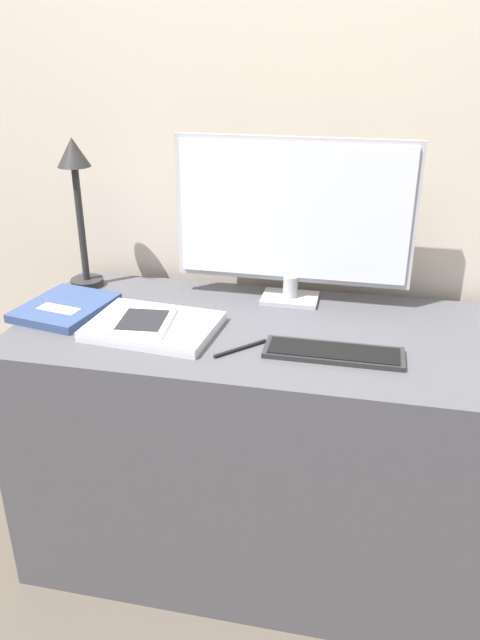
{
  "coord_description": "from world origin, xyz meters",
  "views": [
    {
      "loc": [
        0.21,
        -1.19,
        1.4
      ],
      "look_at": [
        -0.07,
        0.13,
        0.78
      ],
      "focal_mm": 35.0,
      "sensor_mm": 36.0,
      "label": 1
    }
  ],
  "objects_px": {
    "keyboard": "(334,353)",
    "ereader": "(143,321)",
    "desk_lamp": "(77,188)",
    "pen": "(240,348)",
    "monitor": "(293,217)",
    "notebook": "(65,307)",
    "laptop": "(153,326)"
  },
  "relations": [
    {
      "from": "pen",
      "to": "keyboard",
      "type": "bearing_deg",
      "value": 5.24
    },
    {
      "from": "keyboard",
      "to": "ereader",
      "type": "height_order",
      "value": "ereader"
    },
    {
      "from": "monitor",
      "to": "notebook",
      "type": "xyz_separation_m",
      "value": [
        -0.58,
        -0.2,
        -0.23
      ]
    },
    {
      "from": "notebook",
      "to": "desk_lamp",
      "type": "bearing_deg",
      "value": 97.24
    },
    {
      "from": "keyboard",
      "to": "ereader",
      "type": "distance_m",
      "value": 0.48
    },
    {
      "from": "desk_lamp",
      "to": "pen",
      "type": "relative_size",
      "value": 3.82
    },
    {
      "from": "desk_lamp",
      "to": "pen",
      "type": "distance_m",
      "value": 0.68
    },
    {
      "from": "keyboard",
      "to": "desk_lamp",
      "type": "height_order",
      "value": "desk_lamp"
    },
    {
      "from": "notebook",
      "to": "pen",
      "type": "xyz_separation_m",
      "value": [
        0.51,
        -0.12,
        -0.01
      ]
    },
    {
      "from": "monitor",
      "to": "ereader",
      "type": "relative_size",
      "value": 3.37
    },
    {
      "from": "notebook",
      "to": "pen",
      "type": "relative_size",
      "value": 2.47
    },
    {
      "from": "desk_lamp",
      "to": "notebook",
      "type": "distance_m",
      "value": 0.34
    },
    {
      "from": "keyboard",
      "to": "notebook",
      "type": "xyz_separation_m",
      "value": [
        -0.72,
        0.1,
        0.0
      ]
    },
    {
      "from": "keyboard",
      "to": "ereader",
      "type": "relative_size",
      "value": 1.71
    },
    {
      "from": "laptop",
      "to": "desk_lamp",
      "type": "relative_size",
      "value": 0.77
    },
    {
      "from": "monitor",
      "to": "ereader",
      "type": "bearing_deg",
      "value": -139.61
    },
    {
      "from": "ereader",
      "to": "desk_lamp",
      "type": "distance_m",
      "value": 0.46
    },
    {
      "from": "keyboard",
      "to": "desk_lamp",
      "type": "distance_m",
      "value": 0.85
    },
    {
      "from": "laptop",
      "to": "notebook",
      "type": "xyz_separation_m",
      "value": [
        -0.27,
        0.07,
        -0.0
      ]
    },
    {
      "from": "ereader",
      "to": "notebook",
      "type": "bearing_deg",
      "value": 162.75
    },
    {
      "from": "ereader",
      "to": "pen",
      "type": "distance_m",
      "value": 0.26
    },
    {
      "from": "monitor",
      "to": "desk_lamp",
      "type": "relative_size",
      "value": 1.49
    },
    {
      "from": "monitor",
      "to": "ereader",
      "type": "xyz_separation_m",
      "value": [
        -0.33,
        -0.28,
        -0.21
      ]
    },
    {
      "from": "monitor",
      "to": "notebook",
      "type": "distance_m",
      "value": 0.66
    },
    {
      "from": "ereader",
      "to": "pen",
      "type": "bearing_deg",
      "value": -9.78
    },
    {
      "from": "notebook",
      "to": "pen",
      "type": "height_order",
      "value": "notebook"
    },
    {
      "from": "keyboard",
      "to": "pen",
      "type": "bearing_deg",
      "value": -174.76
    },
    {
      "from": "ereader",
      "to": "pen",
      "type": "xyz_separation_m",
      "value": [
        0.26,
        -0.04,
        -0.03
      ]
    },
    {
      "from": "laptop",
      "to": "desk_lamp",
      "type": "height_order",
      "value": "desk_lamp"
    },
    {
      "from": "laptop",
      "to": "pen",
      "type": "relative_size",
      "value": 2.95
    },
    {
      "from": "ereader",
      "to": "notebook",
      "type": "relative_size",
      "value": 0.68
    },
    {
      "from": "laptop",
      "to": "ereader",
      "type": "distance_m",
      "value": 0.03
    }
  ]
}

